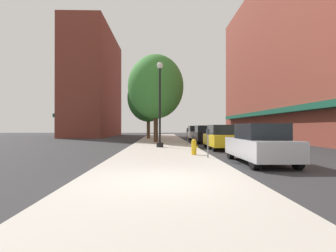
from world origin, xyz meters
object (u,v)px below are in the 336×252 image
object	(u,v)px
tree_near	(148,98)
tree_mid	(156,87)
car_black	(204,134)
car_white	(196,133)
parking_meter_near	(188,134)
parking_meter_far	(208,139)
car_silver	(260,144)
lamppost	(160,103)
car_yellow	(221,137)
fire_hydrant	(194,147)

from	to	relation	value
tree_near	tree_mid	bearing A→B (deg)	-82.26
car_black	car_white	world-z (taller)	same
tree_near	parking_meter_near	bearing A→B (deg)	-71.53
parking_meter_far	tree_mid	world-z (taller)	tree_mid
tree_near	car_black	distance (m)	10.24
parking_meter_near	car_white	size ratio (longest dim) A/B	0.30
parking_meter_near	tree_near	xyz separation A→B (m)	(-3.67, 11.00, 4.11)
car_silver	car_white	bearing A→B (deg)	92.13
parking_meter_near	car_white	world-z (taller)	car_white
tree_near	lamppost	bearing A→B (deg)	-83.99
parking_meter_far	car_silver	xyz separation A→B (m)	(1.95, -1.16, -0.14)
car_black	tree_near	bearing A→B (deg)	129.15
parking_meter_far	car_black	xyz separation A→B (m)	(1.95, 12.81, -0.14)
lamppost	tree_near	distance (m)	14.06
parking_meter_far	tree_near	bearing A→B (deg)	100.29
lamppost	car_yellow	distance (m)	4.84
parking_meter_far	lamppost	bearing A→B (deg)	109.14
parking_meter_far	tree_mid	distance (m)	13.46
car_black	parking_meter_far	bearing A→B (deg)	-96.64
parking_meter_near	car_yellow	distance (m)	3.96
car_black	car_silver	bearing A→B (deg)	-87.98
fire_hydrant	car_silver	world-z (taller)	car_silver
tree_mid	car_silver	world-z (taller)	tree_mid
car_black	lamppost	bearing A→B (deg)	-120.93
parking_meter_far	tree_mid	xyz separation A→B (m)	(-2.62, 12.48, 4.29)
fire_hydrant	tree_mid	world-z (taller)	tree_mid
car_yellow	car_silver	bearing A→B (deg)	-91.38
car_silver	car_yellow	size ratio (longest dim) A/B	1.00
parking_meter_near	parking_meter_far	world-z (taller)	same
fire_hydrant	parking_meter_far	distance (m)	1.45
parking_meter_near	tree_near	size ratio (longest dim) A/B	0.17
lamppost	fire_hydrant	bearing A→B (deg)	-71.06
car_yellow	car_white	size ratio (longest dim) A/B	1.00
fire_hydrant	car_white	xyz separation A→B (m)	(2.42, 17.83, 0.29)
car_silver	tree_mid	bearing A→B (deg)	110.65
parking_meter_near	car_black	xyz separation A→B (m)	(1.95, 3.57, -0.14)
tree_near	tree_mid	distance (m)	7.83
fire_hydrant	car_black	distance (m)	11.76
car_black	car_yellow	bearing A→B (deg)	-87.98
fire_hydrant	tree_near	world-z (taller)	tree_near
tree_mid	car_silver	distance (m)	15.06
fire_hydrant	tree_near	size ratio (longest dim) A/B	0.10
tree_mid	car_white	xyz separation A→B (m)	(4.57, 6.65, -4.44)
lamppost	parking_meter_near	distance (m)	4.26
car_black	car_white	bearing A→B (deg)	92.02
lamppost	parking_meter_near	size ratio (longest dim) A/B	4.50
lamppost	parking_meter_far	distance (m)	7.12
tree_mid	car_white	world-z (taller)	tree_mid
fire_hydrant	parking_meter_far	size ratio (longest dim) A/B	0.60
parking_meter_near	tree_near	distance (m)	12.31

